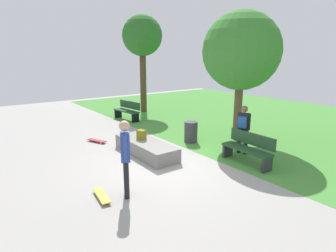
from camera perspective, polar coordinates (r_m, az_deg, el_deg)
ground_plane at (r=8.45m, az=0.33°, el=-7.78°), size 28.00×28.00×0.00m
grass_lawn at (r=14.21m, az=26.04°, el=-0.12°), size 26.60×12.66×0.01m
concrete_ledge at (r=9.24m, az=-4.49°, el=-4.39°), size 2.59×0.88×0.45m
backpack_on_ledge at (r=9.34m, az=-5.36°, el=-1.76°), size 0.31×0.25×0.32m
skater_performing_trick at (r=6.37m, az=-8.57°, el=-5.34°), size 0.39×0.32×1.78m
skateboard_by_ledge at (r=6.76m, az=-13.17°, el=-13.48°), size 0.82×0.30×0.08m
skateboard_spare at (r=10.84m, az=-14.13°, el=-2.84°), size 0.81×0.51×0.08m
park_bench_near_path at (r=8.72m, az=15.82°, el=-4.27°), size 1.61×0.51×0.91m
park_bench_center_lawn at (r=14.22m, az=-8.14°, el=3.18°), size 1.65×0.66×0.91m
tree_broad_elm at (r=10.79m, az=14.53°, el=14.30°), size 2.80×2.80×4.68m
tree_slender_maple at (r=15.99m, az=-5.19°, el=17.32°), size 2.16×2.16×5.22m
trash_bin at (r=10.49m, az=4.62°, el=-1.20°), size 0.49×0.49×0.77m
pedestrian_with_backpack at (r=9.39m, az=14.90°, el=0.07°), size 0.41×0.43×1.59m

